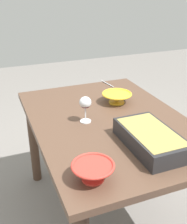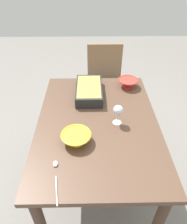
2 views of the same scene
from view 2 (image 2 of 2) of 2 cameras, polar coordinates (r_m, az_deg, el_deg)
ground_plane at (r=2.14m, az=0.87°, el=-17.81°), size 8.00×8.00×0.00m
dining_table at (r=1.64m, az=1.08°, el=-5.41°), size 1.27×0.89×0.76m
chair at (r=2.53m, az=3.03°, el=8.31°), size 0.39×0.42×0.92m
wine_glass at (r=1.49m, az=6.71°, el=0.27°), size 0.07×0.07×0.16m
casserole_dish at (r=1.81m, az=-1.23°, el=5.98°), size 0.40×0.22×0.09m
mixing_bowl at (r=1.96m, az=9.38°, el=7.94°), size 0.18×0.18×0.08m
small_bowl at (r=1.39m, az=-4.73°, el=-6.89°), size 0.20×0.20×0.07m
serving_spoon at (r=1.27m, az=-10.23°, el=-16.04°), size 0.28×0.06×0.01m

